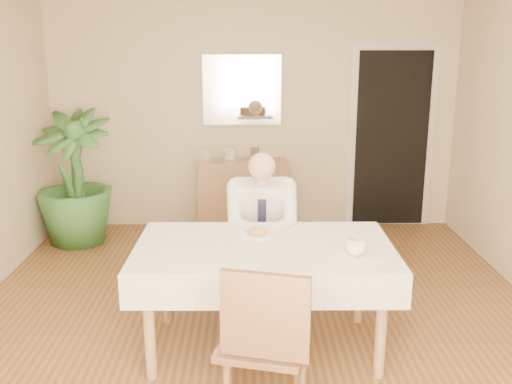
{
  "coord_description": "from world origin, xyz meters",
  "views": [
    {
      "loc": [
        -0.06,
        -3.86,
        2.06
      ],
      "look_at": [
        0.0,
        0.35,
        0.95
      ],
      "focal_mm": 40.0,
      "sensor_mm": 36.0,
      "label": 1
    }
  ],
  "objects_px": {
    "chair_near": "(264,339)",
    "coffee_mug": "(356,247)",
    "seated_man": "(262,226)",
    "sideboard": "(242,195)",
    "potted_palm": "(74,178)",
    "chair_far": "(261,237)",
    "dining_table": "(264,257)"
  },
  "relations": [
    {
      "from": "seated_man",
      "to": "coffee_mug",
      "type": "distance_m",
      "value": 0.98
    },
    {
      "from": "sideboard",
      "to": "potted_palm",
      "type": "height_order",
      "value": "potted_palm"
    },
    {
      "from": "coffee_mug",
      "to": "sideboard",
      "type": "height_order",
      "value": "coffee_mug"
    },
    {
      "from": "chair_far",
      "to": "seated_man",
      "type": "distance_m",
      "value": 0.34
    },
    {
      "from": "chair_near",
      "to": "dining_table",
      "type": "bearing_deg",
      "value": 102.53
    },
    {
      "from": "chair_far",
      "to": "coffee_mug",
      "type": "distance_m",
      "value": 1.25
    },
    {
      "from": "dining_table",
      "to": "sideboard",
      "type": "relative_size",
      "value": 1.74
    },
    {
      "from": "seated_man",
      "to": "potted_palm",
      "type": "xyz_separation_m",
      "value": [
        -1.9,
        1.6,
        0.01
      ]
    },
    {
      "from": "chair_near",
      "to": "coffee_mug",
      "type": "height_order",
      "value": "chair_near"
    },
    {
      "from": "dining_table",
      "to": "chair_far",
      "type": "bearing_deg",
      "value": 90.46
    },
    {
      "from": "chair_far",
      "to": "chair_near",
      "type": "distance_m",
      "value": 1.75
    },
    {
      "from": "chair_near",
      "to": "sideboard",
      "type": "bearing_deg",
      "value": 106.49
    },
    {
      "from": "chair_near",
      "to": "potted_palm",
      "type": "relative_size",
      "value": 0.69
    },
    {
      "from": "dining_table",
      "to": "potted_palm",
      "type": "relative_size",
      "value": 1.23
    },
    {
      "from": "seated_man",
      "to": "coffee_mug",
      "type": "bearing_deg",
      "value": -53.59
    },
    {
      "from": "chair_near",
      "to": "potted_palm",
      "type": "bearing_deg",
      "value": 135.64
    },
    {
      "from": "coffee_mug",
      "to": "seated_man",
      "type": "bearing_deg",
      "value": 126.41
    },
    {
      "from": "chair_far",
      "to": "chair_near",
      "type": "bearing_deg",
      "value": -89.64
    },
    {
      "from": "seated_man",
      "to": "sideboard",
      "type": "relative_size",
      "value": 1.26
    },
    {
      "from": "coffee_mug",
      "to": "dining_table",
      "type": "bearing_deg",
      "value": 162.04
    },
    {
      "from": "seated_man",
      "to": "sideboard",
      "type": "distance_m",
      "value": 2.04
    },
    {
      "from": "coffee_mug",
      "to": "potted_palm",
      "type": "distance_m",
      "value": 3.44
    },
    {
      "from": "seated_man",
      "to": "dining_table",
      "type": "bearing_deg",
      "value": -90.0
    },
    {
      "from": "chair_far",
      "to": "chair_near",
      "type": "height_order",
      "value": "chair_near"
    },
    {
      "from": "chair_near",
      "to": "seated_man",
      "type": "distance_m",
      "value": 1.47
    },
    {
      "from": "chair_far",
      "to": "potted_palm",
      "type": "relative_size",
      "value": 0.64
    },
    {
      "from": "chair_near",
      "to": "coffee_mug",
      "type": "distance_m",
      "value": 0.94
    },
    {
      "from": "potted_palm",
      "to": "sideboard",
      "type": "bearing_deg",
      "value": 13.55
    },
    {
      "from": "seated_man",
      "to": "chair_near",
      "type": "bearing_deg",
      "value": -90.9
    },
    {
      "from": "coffee_mug",
      "to": "potted_palm",
      "type": "xyz_separation_m",
      "value": [
        -2.48,
        2.38,
        -0.11
      ]
    },
    {
      "from": "seated_man",
      "to": "potted_palm",
      "type": "relative_size",
      "value": 0.89
    },
    {
      "from": "chair_far",
      "to": "sideboard",
      "type": "relative_size",
      "value": 0.9
    }
  ]
}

